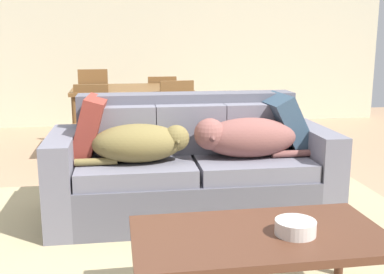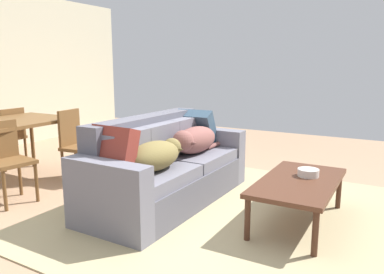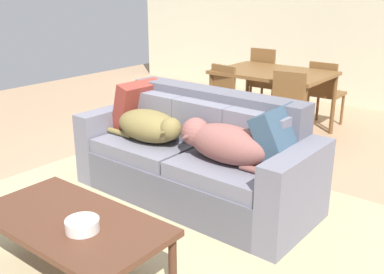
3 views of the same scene
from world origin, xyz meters
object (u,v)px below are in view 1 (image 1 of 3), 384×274
dining_chair_far_left (94,103)px  throw_pillow_by_left_arm (90,129)px  throw_pillow_by_right_arm (286,124)px  coffee_table (260,241)px  bowl_on_coffee_table (295,227)px  dog_on_right_cushion (243,137)px  dining_chair_far_right (162,105)px  dining_table (132,94)px  dining_chair_near_left (90,122)px  dog_on_left_cushion (141,143)px  dining_chair_near_right (180,120)px  couch (192,169)px

dining_chair_far_left → throw_pillow_by_left_arm: bearing=89.9°
throw_pillow_by_right_arm → coffee_table: 1.59m
bowl_on_coffee_table → throw_pillow_by_right_arm: bearing=71.7°
dog_on_right_cushion → dining_chair_far_right: bearing=97.6°
throw_pillow_by_left_arm → dining_table: bearing=79.0°
dog_on_right_cushion → coffee_table: size_ratio=0.73×
throw_pillow_by_left_arm → throw_pillow_by_right_arm: (1.50, -0.02, -0.00)m
coffee_table → dining_chair_near_left: 2.98m
dog_on_right_cushion → coffee_table: dog_on_right_cushion is taller
dining_table → dining_chair_far_left: size_ratio=1.39×
dog_on_left_cushion → throw_pillow_by_left_arm: (-0.36, 0.22, 0.07)m
throw_pillow_by_left_arm → coffee_table: bearing=-59.2°
throw_pillow_by_left_arm → bowl_on_coffee_table: (1.02, -1.48, -0.23)m
throw_pillow_by_right_arm → dining_chair_far_left: (-1.58, 2.59, -0.15)m
throw_pillow_by_left_arm → bowl_on_coffee_table: throw_pillow_by_left_arm is taller
throw_pillow_by_right_arm → dining_table: bearing=119.9°
dining_chair_near_left → dining_chair_near_right: dining_chair_near_right is taller
couch → coffee_table: couch is taller
bowl_on_coffee_table → dog_on_left_cushion: bearing=117.4°
coffee_table → dining_chair_near_left: (-0.93, 2.83, 0.11)m
coffee_table → dining_chair_near_right: bearing=90.3°
dog_on_right_cushion → dining_chair_far_right: (-0.33, 2.79, -0.14)m
dog_on_right_cushion → throw_pillow_by_left_arm: size_ratio=1.91×
dining_chair_far_right → dining_table: bearing=57.7°
dining_chair_far_left → dining_chair_far_right: bearing=178.7°
bowl_on_coffee_table → dining_chair_near_left: (-1.09, 2.87, 0.03)m
dining_chair_near_right → coffee_table: bearing=-96.0°
throw_pillow_by_left_arm → throw_pillow_by_right_arm: bearing=-0.9°
couch → dog_on_left_cushion: (-0.39, -0.16, 0.25)m
couch → dining_chair_far_right: 2.64m
couch → dining_chair_far_left: dining_chair_far_left is taller
dining_chair_near_left → dining_chair_far_right: size_ratio=1.01×
dog_on_left_cushion → dining_chair_far_right: (0.42, 2.79, -0.13)m
dog_on_left_cushion → bowl_on_coffee_table: 1.44m
dog_on_left_cushion → dining_table: bearing=90.5°
throw_pillow_by_right_arm → dining_chair_far_left: size_ratio=0.48×
dog_on_left_cushion → coffee_table: 1.34m
dining_table → coffee_table: bearing=-81.9°
throw_pillow_by_right_arm → dining_chair_far_right: (-0.72, 2.60, -0.20)m
couch → bowl_on_coffee_table: bearing=-78.4°
couch → dog_on_right_cushion: 0.47m
throw_pillow_by_right_arm → couch: bearing=-177.1°
dining_chair_far_right → throw_pillow_by_left_arm: bearing=73.0°
throw_pillow_by_left_arm → dining_chair_near_left: size_ratio=0.54×
dining_table → dining_chair_near_left: dining_chair_near_left is taller
throw_pillow_by_right_arm → dining_chair_far_left: dining_chair_far_left is taller
throw_pillow_by_right_arm → bowl_on_coffee_table: size_ratio=2.34×
dining_table → dining_chair_near_left: (-0.45, -0.55, -0.22)m
couch → throw_pillow_by_left_arm: (-0.75, 0.06, 0.32)m
dog_on_right_cushion → dog_on_left_cushion: bearing=-178.6°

